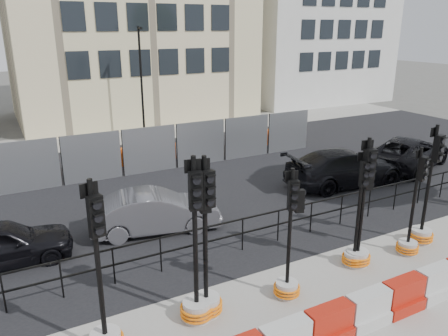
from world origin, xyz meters
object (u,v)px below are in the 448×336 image
car_a (0,244)px  car_c (345,167)px  traffic_signal_d (288,268)px  traffic_signal_a (104,320)px  traffic_signal_h (424,220)px

car_a → car_c: car_c is taller
traffic_signal_d → car_c: traffic_signal_d is taller
traffic_signal_a → car_a: size_ratio=0.98×
traffic_signal_a → traffic_signal_h: 9.17m
car_c → traffic_signal_a: bearing=120.2°
traffic_signal_d → traffic_signal_h: bearing=22.1°
traffic_signal_d → car_a: traffic_signal_d is taller
traffic_signal_d → car_c: 8.23m
traffic_signal_h → car_c: (1.44, 4.77, -0.01)m
traffic_signal_d → car_a: bearing=159.0°
traffic_signal_h → car_c: bearing=66.5°
traffic_signal_d → car_a: size_ratio=0.87×
traffic_signal_h → car_a: traffic_signal_h is taller
traffic_signal_d → traffic_signal_h: size_ratio=0.90×
traffic_signal_a → car_c: traffic_signal_a is taller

